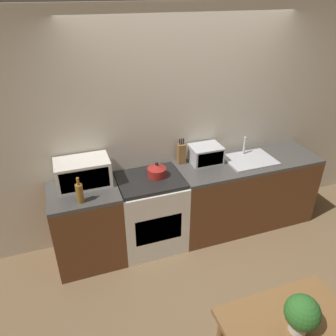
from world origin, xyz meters
TOP-DOWN VIEW (x-y plane):
  - ground_plane at (0.00, 0.00)m, footprint 16.00×16.00m
  - wall_back at (0.00, 1.06)m, footprint 10.00×0.06m
  - counter_left_run at (-1.23, 0.72)m, footprint 0.71×0.62m
  - counter_right_run at (0.71, 0.72)m, footprint 1.74×0.62m
  - stove_range at (-0.52, 0.72)m, footprint 0.72×0.62m
  - kettle at (-0.43, 0.75)m, footprint 0.21×0.21m
  - microwave at (-1.19, 0.84)m, footprint 0.55×0.34m
  - bottle at (-1.26, 0.52)m, footprint 0.07×0.07m
  - knife_block at (-0.06, 0.94)m, footprint 0.09×0.08m
  - toaster_oven at (0.21, 0.87)m, footprint 0.36×0.28m
  - sink_basin at (0.73, 0.73)m, footprint 0.57×0.43m
  - dining_table at (-0.10, -1.18)m, footprint 0.91×0.61m
  - potted_plant at (-0.09, -1.21)m, footprint 0.23×0.23m

SIDE VIEW (x-z plane):
  - ground_plane at x=0.00m, z-range 0.00..0.00m
  - stove_range at x=-0.52m, z-range 0.00..0.90m
  - counter_right_run at x=0.71m, z-range 0.00..0.90m
  - counter_left_run at x=-1.23m, z-range 0.00..0.90m
  - dining_table at x=-0.10m, z-range 0.27..1.02m
  - sink_basin at x=0.73m, z-range 0.79..1.03m
  - potted_plant at x=-0.09m, z-range 0.78..1.06m
  - kettle at x=-0.43m, z-range 0.88..1.06m
  - toaster_oven at x=0.21m, z-range 0.90..1.10m
  - bottle at x=-1.26m, z-range 0.87..1.14m
  - knife_block at x=-0.06m, z-range 0.87..1.18m
  - microwave at x=-1.19m, z-range 0.90..1.18m
  - wall_back at x=0.00m, z-range 0.00..2.60m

